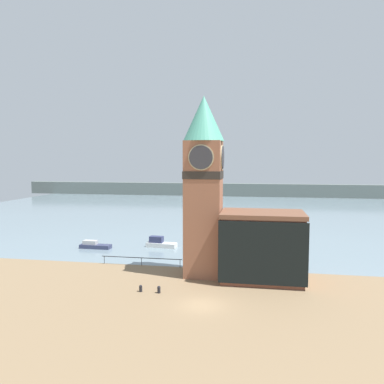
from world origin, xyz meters
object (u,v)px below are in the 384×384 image
clock_tower (204,181)px  mooring_bollard_near (141,288)px  pier_building (262,246)px  boat_near (160,243)px  boat_far (94,245)px  mooring_bollard_far (159,289)px

clock_tower → mooring_bollard_near: bearing=-129.2°
mooring_bollard_near → pier_building: bearing=26.3°
boat_near → boat_far: (-10.10, -2.66, -0.16)m
pier_building → boat_near: (-16.01, 14.23, -3.41)m
clock_tower → mooring_bollard_near: size_ratio=29.44×
boat_far → mooring_bollard_near: boat_far is taller
pier_building → mooring_bollard_near: size_ratio=13.17×
pier_building → mooring_bollard_far: bearing=-149.4°
boat_far → mooring_bollard_near: size_ratio=6.85×
clock_tower → boat_far: bearing=150.5°
pier_building → boat_near: bearing=138.4°
mooring_bollard_far → boat_far: bearing=130.6°
pier_building → boat_near: 21.69m
mooring_bollard_far → mooring_bollard_near: bearing=178.1°
clock_tower → mooring_bollard_far: bearing=-117.7°
boat_near → mooring_bollard_near: size_ratio=6.85×
boat_far → pier_building: bearing=-22.4°
clock_tower → boat_near: 19.49m
pier_building → mooring_bollard_far: (-10.74, -6.36, -3.61)m
mooring_bollard_near → boat_far: bearing=126.8°
mooring_bollard_near → mooring_bollard_far: bearing=-1.9°
clock_tower → boat_far: (-19.12, 10.80, -10.99)m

